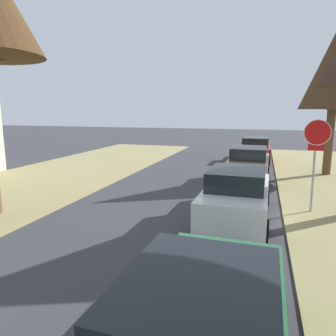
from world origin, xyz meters
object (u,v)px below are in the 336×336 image
Objects in this scene: parked_sedan_tan at (249,164)px; street_tree_right_far at (336,69)px; parked_sedan_white at (237,195)px; parked_sedan_red at (255,150)px; stop_sign_far at (316,146)px.

street_tree_right_far is at bearing 28.57° from parked_sedan_tan.
parked_sedan_white is 1.00× the size of parked_sedan_tan.
parked_sedan_white is (-3.90, -8.00, -4.57)m from street_tree_right_far.
parked_sedan_tan is 1.00× the size of parked_sedan_red.
parked_sedan_red is at bearing 88.80° from parked_sedan_white.
stop_sign_far is 0.41× the size of street_tree_right_far.
street_tree_right_far is 6.98m from parked_sedan_red.
stop_sign_far is 5.37m from parked_sedan_tan.
parked_sedan_white and parked_sedan_red have the same top height.
parked_sedan_tan is at bearing -151.43° from street_tree_right_far.
stop_sign_far is at bearing -79.05° from parked_sedan_red.
parked_sedan_red is (0.17, 5.89, 0.00)m from parked_sedan_tan.
street_tree_right_far reaches higher than parked_sedan_tan.
parked_sedan_white is at bearing -91.20° from parked_sedan_red.
parked_sedan_white is at bearing -115.98° from street_tree_right_far.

